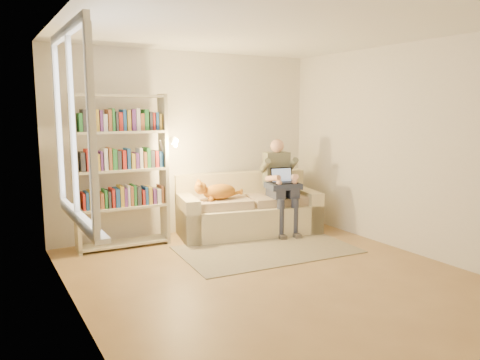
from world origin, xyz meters
TOP-DOWN VIEW (x-y plane):
  - floor at (0.00, 0.00)m, footprint 4.50×4.50m
  - ceiling at (0.00, 0.00)m, footprint 4.00×4.50m
  - wall_left at (-2.00, 0.00)m, footprint 0.02×4.50m
  - wall_right at (2.00, 0.00)m, footprint 0.02×4.50m
  - wall_back at (0.00, 2.25)m, footprint 4.00×0.02m
  - wall_front at (0.00, -2.25)m, footprint 4.00×0.02m
  - window at (-1.95, 0.20)m, footprint 0.12×1.52m
  - sofa at (0.70, 1.74)m, footprint 2.14×1.29m
  - person at (1.11, 1.50)m, footprint 0.46×0.63m
  - cat at (0.19, 1.71)m, footprint 0.75×0.35m
  - blanket at (1.04, 1.40)m, footprint 0.52×0.45m
  - laptop at (1.04, 1.41)m, footprint 0.37×0.30m
  - bookshelf at (-1.08, 1.90)m, footprint 1.31×0.41m
  - rug at (0.47, 0.85)m, footprint 2.28×1.45m

SIDE VIEW (x-z plane):
  - floor at x=0.00m, z-range 0.00..0.00m
  - rug at x=0.47m, z-range 0.00..0.01m
  - sofa at x=0.70m, z-range -0.12..0.73m
  - cat at x=0.19m, z-range 0.52..0.79m
  - blanket at x=1.04m, z-range 0.67..0.75m
  - person at x=1.11m, z-range 0.10..1.46m
  - laptop at x=1.04m, z-range 0.66..0.95m
  - bookshelf at x=-1.08m, z-range 0.10..2.09m
  - wall_left at x=-2.00m, z-range 0.00..2.60m
  - wall_right at x=2.00m, z-range 0.00..2.60m
  - wall_back at x=0.00m, z-range 0.00..2.60m
  - wall_front at x=0.00m, z-range 0.00..2.60m
  - window at x=-1.95m, z-range 0.53..2.22m
  - ceiling at x=0.00m, z-range 2.59..2.61m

